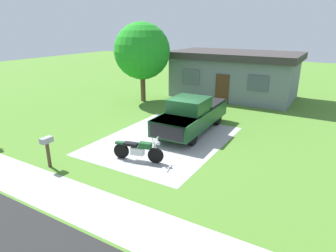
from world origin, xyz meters
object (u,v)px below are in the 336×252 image
at_px(mailbox, 47,144).
at_px(shade_tree, 142,51).
at_px(pickup_truck, 192,114).
at_px(neighbor_house, 234,74).
at_px(motorcycle, 138,150).

bearing_deg(mailbox, shade_tree, 105.72).
distance_m(pickup_truck, shade_tree, 7.83).
distance_m(pickup_truck, mailbox, 7.42).
bearing_deg(mailbox, neighbor_house, 81.87).
height_order(mailbox, shade_tree, shade_tree).
xyz_separation_m(motorcycle, neighbor_house, (-0.48, 13.47, 1.32)).
xyz_separation_m(pickup_truck, mailbox, (-3.03, -6.77, 0.03)).
height_order(shade_tree, neighbor_house, shade_tree).
distance_m(motorcycle, neighbor_house, 13.55).
xyz_separation_m(motorcycle, shade_tree, (-5.80, 8.59, 3.18)).
bearing_deg(neighbor_house, mailbox, -98.13).
bearing_deg(mailbox, motorcycle, 39.96).
distance_m(motorcycle, pickup_truck, 4.52).
bearing_deg(shade_tree, mailbox, -74.28).
xyz_separation_m(pickup_truck, shade_tree, (-6.09, 4.11, 2.70)).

